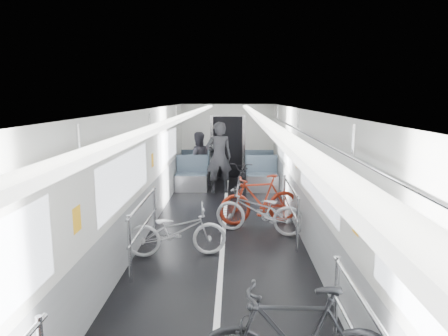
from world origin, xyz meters
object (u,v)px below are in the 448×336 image
object	(u,v)px
person_standing	(219,158)
person_seated	(198,159)
bike_right_far	(260,200)
bike_left_far	(177,231)
bike_right_mid	(259,211)
bike_aisle	(244,177)

from	to	relation	value
person_standing	person_seated	world-z (taller)	person_standing
bike_right_far	bike_left_far	bearing A→B (deg)	-55.70
bike_right_far	person_seated	world-z (taller)	person_seated
person_standing	person_seated	bearing A→B (deg)	-60.58
bike_left_far	person_seated	bearing A→B (deg)	-6.57
bike_left_far	bike_right_mid	distance (m)	1.84
bike_left_far	bike_right_mid	xyz separation A→B (m)	(1.44, 1.14, 0.02)
person_seated	bike_right_mid	bearing A→B (deg)	96.40
bike_left_far	bike_right_far	xyz separation A→B (m)	(1.49, 1.74, 0.09)
bike_right_far	bike_aisle	world-z (taller)	bike_right_far
bike_left_far	bike_right_mid	world-z (taller)	bike_right_mid
bike_right_far	bike_aisle	distance (m)	2.77
bike_right_far	person_standing	distance (m)	2.95
bike_left_far	person_standing	bearing A→B (deg)	-14.52
bike_right_mid	bike_right_far	distance (m)	0.61
bike_left_far	bike_aisle	distance (m)	4.66
bike_left_far	bike_aisle	size ratio (longest dim) A/B	0.96
bike_right_mid	person_seated	distance (m)	4.40
bike_aisle	person_standing	distance (m)	0.87
bike_right_mid	bike_aisle	bearing A→B (deg)	-160.17
bike_right_mid	bike_aisle	distance (m)	3.36
bike_right_mid	bike_right_far	xyz separation A→B (m)	(0.06, 0.60, 0.06)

